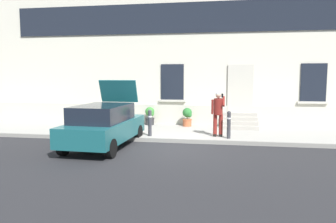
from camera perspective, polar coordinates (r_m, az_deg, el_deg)
name	(u,v)px	position (r m, az deg, el deg)	size (l,w,h in m)	color
ground_plane	(166,148)	(11.35, -0.32, -6.42)	(80.00, 80.00, 0.00)	#232326
sidewalk	(178,132)	(14.05, 1.69, -3.64)	(24.00, 3.60, 0.15)	#99968E
curb_edge	(171,141)	(12.24, 0.46, -5.13)	(24.00, 0.12, 0.15)	gray
building_facade	(185,51)	(16.35, 3.00, 10.59)	(24.00, 1.52, 7.50)	beige
entrance_stoop	(240,122)	(15.19, 12.50, -1.84)	(1.56, 1.28, 0.64)	#9E998E
hatchback_car_teal	(104,125)	(11.56, -11.15, -2.28)	(1.92, 4.13, 2.34)	#165156
bollard_near_person	(229,124)	(12.38, 10.63, -2.11)	(0.15, 0.15, 1.04)	#333338
bollard_far_left	(150,122)	(12.70, -3.20, -1.80)	(0.15, 0.15, 1.04)	#333338
person_on_phone	(218,111)	(12.65, 8.79, 0.11)	(0.51, 0.46, 1.75)	maroon
planter_cream	(76,115)	(16.51, -15.84, -0.53)	(0.44, 0.44, 0.86)	beige
planter_olive	(113,115)	(15.99, -9.65, -0.60)	(0.44, 0.44, 0.86)	#606B38
planter_charcoal	(150,115)	(15.60, -3.18, -0.69)	(0.44, 0.44, 0.86)	#2D2D30
planter_terracotta	(187,117)	(15.17, 3.42, -0.89)	(0.44, 0.44, 0.86)	#B25B38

